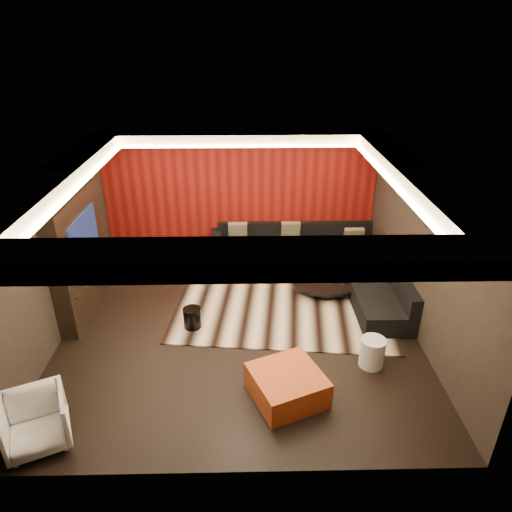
{
  "coord_description": "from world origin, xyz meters",
  "views": [
    {
      "loc": [
        0.14,
        -6.67,
        4.73
      ],
      "look_at": [
        0.3,
        0.6,
        1.05
      ],
      "focal_mm": 32.0,
      "sensor_mm": 36.0,
      "label": 1
    }
  ],
  "objects_px": {
    "coffee_table": "(325,289)",
    "orange_ottoman": "(287,385)",
    "drum_stool": "(192,318)",
    "armchair": "(36,422)",
    "white_side_table": "(372,352)",
    "sectional_sofa": "(322,262)"
  },
  "relations": [
    {
      "from": "drum_stool",
      "to": "white_side_table",
      "type": "distance_m",
      "value": 3.06
    },
    {
      "from": "armchair",
      "to": "sectional_sofa",
      "type": "height_order",
      "value": "sectional_sofa"
    },
    {
      "from": "armchair",
      "to": "orange_ottoman",
      "type": "bearing_deg",
      "value": -11.06
    },
    {
      "from": "white_side_table",
      "to": "armchair",
      "type": "distance_m",
      "value": 4.76
    },
    {
      "from": "orange_ottoman",
      "to": "white_side_table",
      "type": "bearing_deg",
      "value": 25.59
    },
    {
      "from": "sectional_sofa",
      "to": "drum_stool",
      "type": "bearing_deg",
      "value": -142.79
    },
    {
      "from": "white_side_table",
      "to": "armchair",
      "type": "relative_size",
      "value": 0.63
    },
    {
      "from": "coffee_table",
      "to": "sectional_sofa",
      "type": "height_order",
      "value": "sectional_sofa"
    },
    {
      "from": "coffee_table",
      "to": "orange_ottoman",
      "type": "height_order",
      "value": "orange_ottoman"
    },
    {
      "from": "drum_stool",
      "to": "armchair",
      "type": "height_order",
      "value": "armchair"
    },
    {
      "from": "drum_stool",
      "to": "armchair",
      "type": "xyz_separation_m",
      "value": [
        -1.68,
        -2.43,
        0.14
      ]
    },
    {
      "from": "drum_stool",
      "to": "sectional_sofa",
      "type": "relative_size",
      "value": 0.1
    },
    {
      "from": "sectional_sofa",
      "to": "armchair",
      "type": "bearing_deg",
      "value": -134.13
    },
    {
      "from": "orange_ottoman",
      "to": "sectional_sofa",
      "type": "bearing_deg",
      "value": 73.94
    },
    {
      "from": "white_side_table",
      "to": "sectional_sofa",
      "type": "bearing_deg",
      "value": 96.09
    },
    {
      "from": "coffee_table",
      "to": "white_side_table",
      "type": "relative_size",
      "value": 2.69
    },
    {
      "from": "coffee_table",
      "to": "orange_ottoman",
      "type": "relative_size",
      "value": 1.38
    },
    {
      "from": "drum_stool",
      "to": "orange_ottoman",
      "type": "xyz_separation_m",
      "value": [
        1.51,
        -1.7,
        0.0
      ]
    },
    {
      "from": "coffee_table",
      "to": "drum_stool",
      "type": "xyz_separation_m",
      "value": [
        -2.48,
        -1.03,
        0.08
      ]
    },
    {
      "from": "white_side_table",
      "to": "armchair",
      "type": "xyz_separation_m",
      "value": [
        -4.55,
        -1.38,
        0.11
      ]
    },
    {
      "from": "drum_stool",
      "to": "white_side_table",
      "type": "bearing_deg",
      "value": -19.99
    },
    {
      "from": "orange_ottoman",
      "to": "sectional_sofa",
      "type": "height_order",
      "value": "sectional_sofa"
    }
  ]
}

